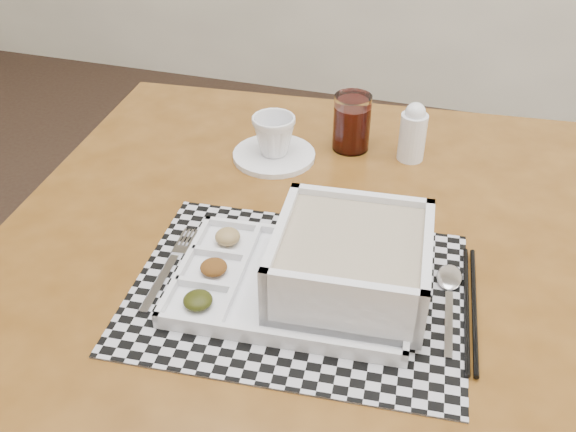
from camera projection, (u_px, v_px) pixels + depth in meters
The scene contains 10 objects.
dining_table at pixel (312, 273), 1.02m from camera, with size 1.05×1.05×0.72m.
placemat at pixel (298, 291), 0.88m from camera, with size 0.45×0.34×0.00m, color #B4B3BC.
serving_tray at pixel (337, 268), 0.85m from camera, with size 0.35×0.25×0.10m.
fork at pixel (171, 266), 0.91m from camera, with size 0.03×0.19×0.00m.
spoon at pixel (449, 284), 0.88m from camera, with size 0.04×0.18×0.01m.
chopsticks at pixel (470, 307), 0.84m from camera, with size 0.04×0.24×0.01m.
saucer at pixel (274, 155), 1.17m from camera, with size 0.15×0.15×0.01m, color white.
cup at pixel (274, 135), 1.14m from camera, with size 0.08×0.08×0.07m, color white.
juice_glass at pixel (352, 124), 1.17m from camera, with size 0.07×0.07×0.11m.
creamer_bottle at pixel (413, 133), 1.14m from camera, with size 0.05×0.05×0.11m.
Camera 1 is at (0.11, -0.28, 1.32)m, focal length 40.00 mm.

